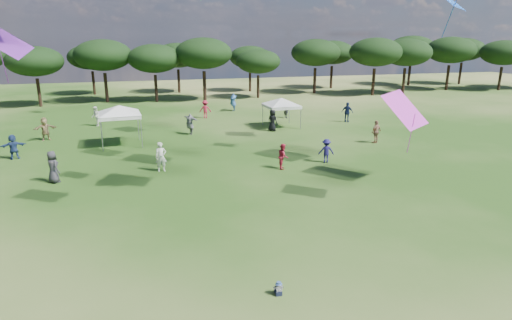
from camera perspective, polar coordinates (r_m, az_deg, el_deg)
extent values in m
cylinder|color=black|center=(54.65, -26.95, 8.01)|extent=(0.36, 0.36, 3.14)
ellipsoid|color=black|center=(54.35, -27.42, 11.61)|extent=(6.11, 6.11, 3.29)
cylinder|color=black|center=(55.10, -19.34, 9.08)|extent=(0.40, 0.40, 3.46)
ellipsoid|color=black|center=(54.80, -19.73, 13.03)|extent=(6.73, 6.73, 3.63)
cylinder|color=black|center=(53.80, -13.18, 9.28)|extent=(0.37, 0.37, 3.21)
ellipsoid|color=black|center=(53.50, -13.43, 13.03)|extent=(6.24, 6.24, 3.36)
cylinder|color=black|center=(53.82, -6.87, 9.78)|extent=(0.41, 0.41, 3.56)
ellipsoid|color=black|center=(53.51, -7.02, 13.94)|extent=(6.91, 6.91, 3.73)
cylinder|color=black|center=(55.56, 0.29, 9.75)|extent=(0.33, 0.33, 2.88)
ellipsoid|color=black|center=(55.28, 0.30, 13.01)|extent=(5.60, 5.60, 3.02)
cylinder|color=black|center=(60.67, 7.83, 10.43)|extent=(0.39, 0.39, 3.44)
ellipsoid|color=black|center=(60.40, 7.97, 14.00)|extent=(6.69, 6.69, 3.60)
cylinder|color=black|center=(60.16, 15.38, 10.00)|extent=(0.40, 0.40, 3.53)
ellipsoid|color=black|center=(59.89, 15.66, 13.69)|extent=(6.86, 6.86, 3.70)
cylinder|color=black|center=(63.07, 19.09, 9.93)|extent=(0.40, 0.40, 3.47)
ellipsoid|color=black|center=(62.81, 19.42, 13.38)|extent=(6.74, 6.74, 3.63)
cylinder|color=black|center=(69.71, 24.16, 9.99)|extent=(0.41, 0.41, 3.57)
ellipsoid|color=black|center=(69.48, 24.55, 13.19)|extent=(6.94, 6.94, 3.74)
cylinder|color=black|center=(72.67, 29.75, 9.39)|extent=(0.38, 0.38, 3.35)
ellipsoid|color=black|center=(72.44, 30.17, 12.27)|extent=(6.51, 6.51, 3.51)
cylinder|color=black|center=(62.74, -20.83, 9.57)|extent=(0.36, 0.36, 3.11)
ellipsoid|color=black|center=(62.48, -21.15, 12.68)|extent=(6.05, 6.05, 3.26)
cylinder|color=black|center=(61.82, -10.25, 10.32)|extent=(0.37, 0.37, 3.20)
ellipsoid|color=black|center=(61.56, -10.42, 13.57)|extent=(6.21, 6.21, 3.35)
cylinder|color=black|center=(62.29, -0.80, 10.52)|extent=(0.34, 0.34, 2.99)
ellipsoid|color=black|center=(62.03, -0.81, 13.55)|extent=(5.81, 5.81, 3.13)
cylinder|color=black|center=(66.88, 10.00, 10.82)|extent=(0.38, 0.38, 3.31)
ellipsoid|color=black|center=(66.64, 10.16, 13.94)|extent=(6.43, 6.43, 3.47)
cylinder|color=black|center=(73.92, 19.76, 10.76)|extent=(0.42, 0.42, 3.64)
ellipsoid|color=black|center=(73.70, 20.07, 13.85)|extent=(7.06, 7.06, 3.81)
cylinder|color=black|center=(78.91, 25.57, 10.37)|extent=(0.40, 0.40, 3.46)
ellipsoid|color=black|center=(78.71, 25.91, 13.11)|extent=(6.72, 6.72, 3.62)
cylinder|color=gray|center=(31.66, -19.88, 3.12)|extent=(0.06, 0.06, 2.30)
cylinder|color=gray|center=(31.75, -15.03, 3.57)|extent=(0.06, 0.06, 2.30)
cylinder|color=gray|center=(34.30, -19.92, 4.08)|extent=(0.06, 0.06, 2.30)
cylinder|color=gray|center=(34.37, -15.44, 4.50)|extent=(0.06, 0.06, 2.30)
cube|color=silver|center=(32.78, -17.74, 5.71)|extent=(3.08, 3.08, 0.25)
pyramid|color=silver|center=(32.67, -17.85, 6.96)|extent=(5.79, 5.79, 0.60)
cylinder|color=gray|center=(36.33, 2.23, 5.38)|extent=(0.06, 0.06, 1.90)
cylinder|color=gray|center=(37.29, 5.98, 5.59)|extent=(0.06, 0.06, 1.90)
cylinder|color=gray|center=(38.72, 0.90, 6.08)|extent=(0.06, 0.06, 1.90)
cylinder|color=gray|center=(39.62, 4.46, 6.27)|extent=(0.06, 0.06, 1.90)
cube|color=silver|center=(37.81, 3.41, 7.19)|extent=(2.90, 2.90, 0.25)
pyramid|color=silver|center=(37.70, 3.43, 8.27)|extent=(5.58, 5.58, 0.60)
cube|color=black|center=(14.13, 3.04, -17.25)|extent=(0.21, 0.21, 0.15)
cube|color=black|center=(14.25, 2.62, -17.09)|extent=(0.08, 0.18, 0.08)
cube|color=black|center=(14.28, 3.16, -17.03)|extent=(0.08, 0.18, 0.08)
cube|color=white|center=(14.04, 3.05, -16.70)|extent=(0.19, 0.14, 0.19)
cylinder|color=white|center=(14.06, 2.50, -16.64)|extent=(0.07, 0.19, 0.12)
cylinder|color=white|center=(14.11, 3.48, -16.53)|extent=(0.07, 0.19, 0.12)
sphere|color=#E0B293|center=(13.97, 3.06, -16.25)|extent=(0.13, 0.13, 0.13)
cone|color=#4E78B6|center=(13.95, 3.06, -16.14)|extent=(0.22, 0.22, 0.02)
cylinder|color=#4E78B6|center=(13.94, 3.06, -16.03)|extent=(0.14, 0.14, 0.06)
imported|color=black|center=(36.31, 2.22, 5.31)|extent=(1.01, 1.06, 1.83)
imported|color=navy|center=(27.61, 9.34, 1.23)|extent=(1.10, 0.79, 1.54)
imported|color=olive|center=(36.80, -26.31, 3.74)|extent=(1.75, 1.01, 1.80)
imported|color=silver|center=(26.08, -12.56, 0.42)|extent=(0.68, 0.47, 1.78)
imported|color=#504F55|center=(35.40, -8.79, 4.75)|extent=(1.35, 2.16, 1.71)
imported|color=#9D6D56|center=(33.45, 15.73, 3.65)|extent=(1.10, 0.78, 1.73)
imported|color=#2E2E33|center=(42.23, 4.04, 6.80)|extent=(0.51, 0.69, 1.75)
imported|color=#A81C32|center=(42.28, -6.78, 6.74)|extent=(1.23, 0.86, 1.75)
imported|color=navy|center=(32.20, -29.63, 1.55)|extent=(1.61, 0.90, 1.66)
imported|color=#AC1C34|center=(26.04, 3.64, 0.51)|extent=(0.79, 0.90, 1.56)
imported|color=white|center=(40.83, -20.61, 5.48)|extent=(0.81, 0.96, 1.77)
imported|color=#2B5282|center=(46.12, -3.06, 7.71)|extent=(1.50, 2.36, 1.87)
imported|color=#16224E|center=(40.96, 12.08, 6.25)|extent=(1.09, 1.09, 1.85)
imported|color=#2F2E33|center=(26.02, -25.47, -0.83)|extent=(0.99, 1.05, 1.80)
plane|color=#64228B|center=(22.44, -30.57, 13.51)|extent=(2.24, 1.98, 1.75)
plane|color=#D234C4|center=(24.56, 19.22, 6.36)|extent=(3.19, 2.67, 1.93)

